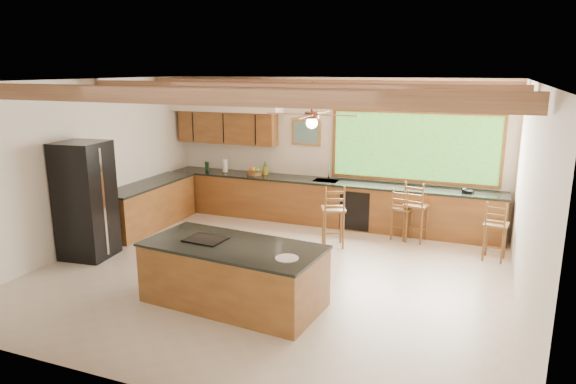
% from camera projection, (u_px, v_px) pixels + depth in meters
% --- Properties ---
extents(ground, '(7.20, 7.20, 0.00)m').
position_uv_depth(ground, '(270.00, 273.00, 8.18)').
color(ground, beige).
rests_on(ground, ground).
extents(room_shell, '(7.27, 6.54, 3.02)m').
position_uv_depth(room_shell, '(276.00, 129.00, 8.31)').
color(room_shell, beige).
rests_on(room_shell, ground).
extents(counter_run, '(7.12, 3.10, 1.23)m').
position_uv_depth(counter_run, '(282.00, 203.00, 10.64)').
color(counter_run, brown).
rests_on(counter_run, ground).
extents(island, '(2.55, 1.38, 0.88)m').
position_uv_depth(island, '(233.00, 274.00, 7.04)').
color(island, brown).
rests_on(island, ground).
extents(refrigerator, '(0.85, 0.83, 2.00)m').
position_uv_depth(refrigerator, '(85.00, 200.00, 8.69)').
color(refrigerator, black).
rests_on(refrigerator, ground).
extents(bar_stool_a, '(0.42, 0.42, 1.02)m').
position_uv_depth(bar_stool_a, '(402.00, 209.00, 9.61)').
color(bar_stool_a, brown).
rests_on(bar_stool_a, ground).
extents(bar_stool_b, '(0.55, 0.55, 1.16)m').
position_uv_depth(bar_stool_b, '(332.00, 211.00, 9.21)').
color(bar_stool_b, brown).
rests_on(bar_stool_b, ground).
extents(bar_stool_c, '(0.49, 0.49, 1.16)m').
position_uv_depth(bar_stool_c, '(416.00, 206.00, 9.49)').
color(bar_stool_c, brown).
rests_on(bar_stool_c, ground).
extents(bar_stool_d, '(0.42, 0.42, 1.04)m').
position_uv_depth(bar_stool_d, '(496.00, 226.00, 8.56)').
color(bar_stool_d, brown).
rests_on(bar_stool_d, ground).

